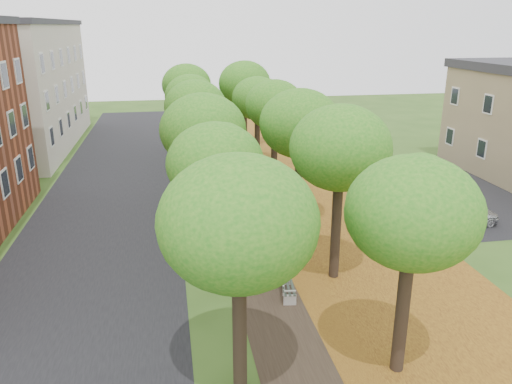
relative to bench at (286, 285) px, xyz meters
name	(u,v)px	position (x,y,z in m)	size (l,w,h in m)	color
ground	(314,378)	(-0.30, -4.88, -0.42)	(120.00, 120.00, 0.00)	#2D4C19
street_asphalt	(106,215)	(-7.80, 10.12, -0.42)	(8.00, 70.00, 0.01)	black
footpath	(240,206)	(-0.30, 10.12, -0.42)	(3.20, 70.00, 0.01)	black
leaf_verge	(324,201)	(4.70, 10.12, -0.42)	(7.50, 70.00, 0.01)	#986A1C
parking_lot	(447,188)	(13.20, 11.12, -0.42)	(9.00, 16.00, 0.01)	black
tree_row_west	(199,119)	(-2.50, 10.12, 4.72)	(3.99, 33.99, 6.87)	black
tree_row_east	(286,117)	(2.30, 10.12, 4.72)	(3.99, 33.99, 6.87)	black
building_cream	(4,86)	(-17.30, 28.12, 4.79)	(10.30, 20.30, 10.40)	beige
bench	(286,285)	(0.00, 0.00, 0.00)	(0.70, 1.76, 0.81)	#2C372D
car_silver	(463,214)	(10.70, 5.34, 0.20)	(1.47, 3.66, 1.25)	#BCBDC1
car_red	(430,191)	(10.70, 8.79, 0.30)	(1.53, 4.39, 1.45)	maroon
car_grey	(403,175)	(10.70, 12.29, 0.27)	(1.95, 4.78, 1.39)	#2F2E33
car_white	(404,169)	(11.49, 13.80, 0.23)	(2.16, 4.69, 1.30)	silver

